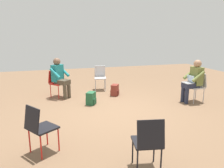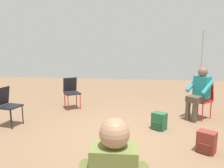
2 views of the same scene
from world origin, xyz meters
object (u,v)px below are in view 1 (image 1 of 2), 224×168
Objects in this scene: chair_north at (100,76)px; chair_east at (198,85)px; chair_south at (148,141)px; backpack_by_empty_chair at (91,99)px; backpack_near_laptop_user at (115,91)px; chair_northwest at (56,81)px; chair_southwest at (39,126)px; person_with_laptop at (194,79)px; person_in_teal at (60,76)px.

chair_north and chair_east have the same top height.
chair_south reaches higher than backpack_by_empty_chair.
backpack_near_laptop_user is at bearing 56.97° from chair_east.
chair_south is 4.50m from chair_northwest.
chair_south is at bearing 23.18° from chair_southwest.
backpack_near_laptop_user is 1.00× the size of backpack_by_empty_chair.
chair_south is at bearing -100.35° from backpack_near_laptop_user.
person_in_teal is (-3.68, 1.56, 0.00)m from person_with_laptop.
chair_east is 0.69× the size of person_with_laptop.
chair_south is (-2.88, -2.69, 0.00)m from chair_east.
chair_northwest is (-1.09, 4.36, 0.00)m from chair_south.
backpack_near_laptop_user and backpack_by_empty_chair have the same top height.
chair_southwest is at bearing 74.52° from chair_north.
chair_northwest is 0.26m from person_in_teal.
chair_north is 0.69× the size of person_with_laptop.
chair_east is at bearing 149.64° from chair_north.
backpack_by_empty_chair is at bearing 86.62° from chair_northwest.
chair_southwest is 4.55m from person_with_laptop.
person_in_teal is at bearing 136.67° from chair_southwest.
chair_north is 1.61m from chair_northwest.
person_with_laptop is (3.80, -1.68, 0.20)m from chair_northwest.
chair_north is at bearing 119.20° from chair_southwest.
person_with_laptop is 4.00m from person_in_teal.
chair_southwest is at bearing 109.10° from chair_east.
backpack_by_empty_chair is at bearing 116.33° from chair_southwest.
chair_east is 2.36× the size of backpack_by_empty_chair.
backpack_by_empty_chair is (0.78, -0.97, -0.54)m from person_in_teal.
chair_south is 0.69× the size of person_with_laptop.
person_in_teal is at bearing 113.34° from chair_south.
chair_north is 4.34m from chair_southwest.
person_with_laptop is 3.44× the size of backpack_by_empty_chair.
chair_east is 0.26m from person_with_laptop.
chair_east is at bearing -30.59° from backpack_near_laptop_user.
chair_north reaches higher than backpack_by_empty_chair.
chair_east is (2.43, -2.15, 0.00)m from chair_north.
person_in_teal is (-1.42, -0.60, 0.20)m from chair_north.
chair_southwest is at bearing 38.11° from person_in_teal.
chair_north is 2.36× the size of backpack_by_empty_chair.
backpack_by_empty_chair is (-0.92, -0.69, 0.00)m from backpack_near_laptop_user.
backpack_by_empty_chair is at bearing 76.05° from person_with_laptop.
chair_southwest reaches higher than backpack_near_laptop_user.
person_with_laptop is (4.21, 1.72, 0.20)m from chair_southwest.
person_with_laptop is at bearing 90.00° from chair_east.
chair_southwest is 3.43m from chair_northwest.
chair_north is 1.00× the size of chair_northwest.
chair_north is 1.00× the size of chair_east.
backpack_by_empty_chair is at bearing 86.17° from person_in_teal.
chair_northwest is at bearing 138.86° from chair_southwest.
chair_northwest is at bearing 114.40° from chair_south.
chair_east is 4.30m from chair_northwest.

